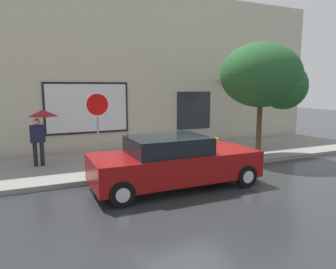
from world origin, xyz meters
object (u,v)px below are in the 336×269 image
(street_tree, at_px, (266,77))
(parked_car, at_px, (174,162))
(pedestrian_with_umbrella, at_px, (41,122))
(stop_sign, at_px, (98,116))
(fire_hydrant, at_px, (216,148))

(street_tree, bearing_deg, parked_car, -159.57)
(pedestrian_with_umbrella, distance_m, stop_sign, 2.29)
(parked_car, relative_size, street_tree, 1.08)
(parked_car, height_order, pedestrian_with_umbrella, pedestrian_with_umbrella)
(parked_car, xyz_separation_m, stop_sign, (-1.74, 1.84, 1.20))
(parked_car, height_order, fire_hydrant, parked_car)
(parked_car, relative_size, fire_hydrant, 5.71)
(parked_car, height_order, street_tree, street_tree)
(pedestrian_with_umbrella, bearing_deg, fire_hydrant, -15.13)
(street_tree, bearing_deg, stop_sign, 179.24)
(street_tree, bearing_deg, pedestrian_with_umbrella, 167.81)
(pedestrian_with_umbrella, relative_size, street_tree, 0.44)
(fire_hydrant, height_order, street_tree, street_tree)
(parked_car, bearing_deg, pedestrian_with_umbrella, 133.42)
(fire_hydrant, height_order, pedestrian_with_umbrella, pedestrian_with_umbrella)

